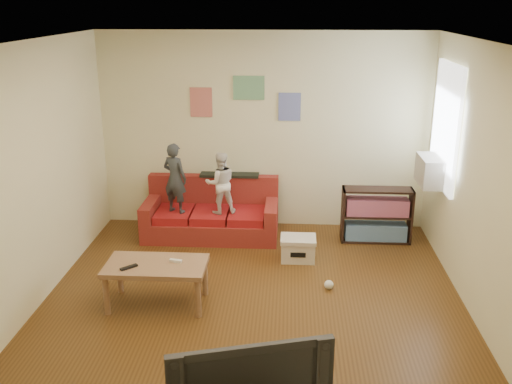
# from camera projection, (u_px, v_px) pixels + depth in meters

# --- Properties ---
(room_shell) EXTENTS (4.52, 5.02, 2.72)m
(room_shell) POSITION_uv_depth(u_px,v_px,m) (251.00, 189.00, 5.46)
(room_shell) COLOR #5B3815
(room_shell) RESTS_ON ground
(sofa) EXTENTS (1.80, 0.83, 0.79)m
(sofa) POSITION_uv_depth(u_px,v_px,m) (212.00, 216.00, 7.79)
(sofa) COLOR maroon
(sofa) RESTS_ON ground
(child_a) EXTENTS (0.40, 0.35, 0.94)m
(child_a) POSITION_uv_depth(u_px,v_px,m) (175.00, 178.00, 7.48)
(child_a) COLOR #31373D
(child_a) RESTS_ON sofa
(child_b) EXTENTS (0.47, 0.42, 0.83)m
(child_b) POSITION_uv_depth(u_px,v_px,m) (220.00, 183.00, 7.46)
(child_b) COLOR white
(child_b) RESTS_ON sofa
(coffee_table) EXTENTS (1.05, 0.58, 0.47)m
(coffee_table) POSITION_uv_depth(u_px,v_px,m) (156.00, 269.00, 5.94)
(coffee_table) COLOR #9A704E
(coffee_table) RESTS_ON ground
(remote) EXTENTS (0.17, 0.16, 0.02)m
(remote) POSITION_uv_depth(u_px,v_px,m) (129.00, 267.00, 5.81)
(remote) COLOR black
(remote) RESTS_ON coffee_table
(game_controller) EXTENTS (0.14, 0.06, 0.03)m
(game_controller) POSITION_uv_depth(u_px,v_px,m) (176.00, 261.00, 5.95)
(game_controller) COLOR silver
(game_controller) RESTS_ON coffee_table
(bookshelf) EXTENTS (0.92, 0.27, 0.73)m
(bookshelf) POSITION_uv_depth(u_px,v_px,m) (376.00, 218.00, 7.55)
(bookshelf) COLOR black
(bookshelf) RESTS_ON ground
(window) EXTENTS (0.04, 1.08, 1.48)m
(window) POSITION_uv_depth(u_px,v_px,m) (446.00, 126.00, 6.80)
(window) COLOR white
(window) RESTS_ON room_shell
(ac_unit) EXTENTS (0.28, 0.55, 0.35)m
(ac_unit) POSITION_uv_depth(u_px,v_px,m) (431.00, 171.00, 6.98)
(ac_unit) COLOR #B7B2A3
(ac_unit) RESTS_ON window
(artwork_left) EXTENTS (0.30, 0.01, 0.40)m
(artwork_left) POSITION_uv_depth(u_px,v_px,m) (201.00, 102.00, 7.73)
(artwork_left) COLOR #D87266
(artwork_left) RESTS_ON room_shell
(artwork_center) EXTENTS (0.42, 0.01, 0.32)m
(artwork_center) POSITION_uv_depth(u_px,v_px,m) (249.00, 88.00, 7.63)
(artwork_center) COLOR #72B27F
(artwork_center) RESTS_ON room_shell
(artwork_right) EXTENTS (0.30, 0.01, 0.38)m
(artwork_right) POSITION_uv_depth(u_px,v_px,m) (289.00, 107.00, 7.68)
(artwork_right) COLOR #727FCC
(artwork_right) RESTS_ON room_shell
(file_box) EXTENTS (0.43, 0.33, 0.30)m
(file_box) POSITION_uv_depth(u_px,v_px,m) (298.00, 248.00, 7.05)
(file_box) COLOR silver
(file_box) RESTS_ON ground
(television) EXTENTS (1.06, 0.42, 0.61)m
(television) POSITION_uv_depth(u_px,v_px,m) (248.00, 377.00, 3.68)
(television) COLOR black
(television) RESTS_ON tv_stand
(tissue) EXTENTS (0.13, 0.13, 0.10)m
(tissue) POSITION_uv_depth(u_px,v_px,m) (329.00, 285.00, 6.36)
(tissue) COLOR silver
(tissue) RESTS_ON ground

